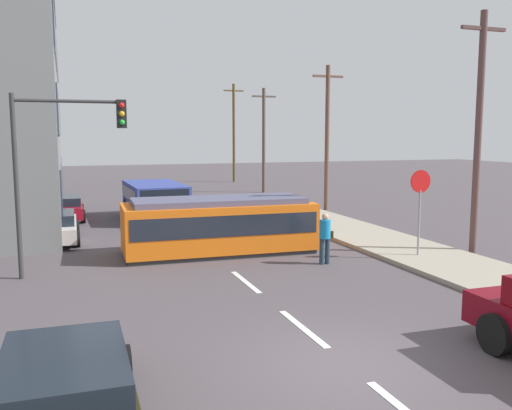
{
  "coord_description": "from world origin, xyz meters",
  "views": [
    {
      "loc": [
        -4.74,
        -8.47,
        4.17
      ],
      "look_at": [
        1.32,
        8.86,
        1.82
      ],
      "focal_mm": 38.35,
      "sensor_mm": 36.0,
      "label": 1
    }
  ],
  "objects_px": {
    "utility_pole_far": "(264,138)",
    "utility_pole_distant": "(234,131)",
    "streetcar_tram": "(219,225)",
    "parked_sedan_mid": "(53,227)",
    "utility_pole_near": "(478,130)",
    "pedestrian_crossing": "(325,235)",
    "city_bus": "(155,199)",
    "stop_sign": "(420,195)",
    "traffic_light_mast": "(61,149)",
    "utility_pole_mid": "(327,135)",
    "parked_sedan_far": "(62,208)",
    "parked_sedan_near": "(65,391)"
  },
  "relations": [
    {
      "from": "stop_sign",
      "to": "utility_pole_near",
      "type": "bearing_deg",
      "value": 3.66
    },
    {
      "from": "city_bus",
      "to": "stop_sign",
      "type": "relative_size",
      "value": 1.81
    },
    {
      "from": "pedestrian_crossing",
      "to": "utility_pole_mid",
      "type": "distance_m",
      "value": 13.51
    },
    {
      "from": "streetcar_tram",
      "to": "pedestrian_crossing",
      "type": "bearing_deg",
      "value": -44.94
    },
    {
      "from": "parked_sedan_near",
      "to": "utility_pole_far",
      "type": "distance_m",
      "value": 32.99
    },
    {
      "from": "utility_pole_near",
      "to": "utility_pole_distant",
      "type": "relative_size",
      "value": 0.97
    },
    {
      "from": "streetcar_tram",
      "to": "traffic_light_mast",
      "type": "height_order",
      "value": "traffic_light_mast"
    },
    {
      "from": "utility_pole_far",
      "to": "utility_pole_distant",
      "type": "height_order",
      "value": "utility_pole_distant"
    },
    {
      "from": "parked_sedan_mid",
      "to": "utility_pole_distant",
      "type": "distance_m",
      "value": 28.84
    },
    {
      "from": "utility_pole_near",
      "to": "stop_sign",
      "type": "bearing_deg",
      "value": -176.34
    },
    {
      "from": "traffic_light_mast",
      "to": "parked_sedan_mid",
      "type": "bearing_deg",
      "value": 94.76
    },
    {
      "from": "pedestrian_crossing",
      "to": "stop_sign",
      "type": "bearing_deg",
      "value": -6.3
    },
    {
      "from": "pedestrian_crossing",
      "to": "parked_sedan_near",
      "type": "bearing_deg",
      "value": -135.02
    },
    {
      "from": "utility_pole_near",
      "to": "utility_pole_mid",
      "type": "bearing_deg",
      "value": 89.2
    },
    {
      "from": "utility_pole_near",
      "to": "parked_sedan_near",
      "type": "bearing_deg",
      "value": -150.46
    },
    {
      "from": "parked_sedan_far",
      "to": "utility_pole_distant",
      "type": "distance_m",
      "value": 23.92
    },
    {
      "from": "parked_sedan_mid",
      "to": "stop_sign",
      "type": "xyz_separation_m",
      "value": [
        11.74,
        -7.12,
        1.57
      ]
    },
    {
      "from": "utility_pole_mid",
      "to": "utility_pole_distant",
      "type": "height_order",
      "value": "utility_pole_distant"
    },
    {
      "from": "pedestrian_crossing",
      "to": "utility_pole_far",
      "type": "relative_size",
      "value": 0.22
    },
    {
      "from": "parked_sedan_mid",
      "to": "stop_sign",
      "type": "distance_m",
      "value": 13.82
    },
    {
      "from": "streetcar_tram",
      "to": "parked_sedan_mid",
      "type": "bearing_deg",
      "value": 144.87
    },
    {
      "from": "utility_pole_distant",
      "to": "stop_sign",
      "type": "bearing_deg",
      "value": -95.63
    },
    {
      "from": "city_bus",
      "to": "stop_sign",
      "type": "bearing_deg",
      "value": -59.31
    },
    {
      "from": "utility_pole_far",
      "to": "utility_pole_distant",
      "type": "relative_size",
      "value": 0.87
    },
    {
      "from": "pedestrian_crossing",
      "to": "parked_sedan_far",
      "type": "xyz_separation_m",
      "value": [
        -8.08,
        12.55,
        -0.32
      ]
    },
    {
      "from": "city_bus",
      "to": "pedestrian_crossing",
      "type": "distance_m",
      "value": 12.06
    },
    {
      "from": "traffic_light_mast",
      "to": "utility_pole_mid",
      "type": "relative_size",
      "value": 0.67
    },
    {
      "from": "streetcar_tram",
      "to": "utility_pole_distant",
      "type": "relative_size",
      "value": 0.78
    },
    {
      "from": "parked_sedan_mid",
      "to": "utility_pole_near",
      "type": "height_order",
      "value": "utility_pole_near"
    },
    {
      "from": "streetcar_tram",
      "to": "parked_sedan_far",
      "type": "height_order",
      "value": "streetcar_tram"
    },
    {
      "from": "streetcar_tram",
      "to": "utility_pole_near",
      "type": "distance_m",
      "value": 9.63
    },
    {
      "from": "parked_sedan_far",
      "to": "traffic_light_mast",
      "type": "height_order",
      "value": "traffic_light_mast"
    },
    {
      "from": "parked_sedan_mid",
      "to": "utility_pole_near",
      "type": "relative_size",
      "value": 0.51
    },
    {
      "from": "pedestrian_crossing",
      "to": "utility_pole_mid",
      "type": "bearing_deg",
      "value": 63.33
    },
    {
      "from": "streetcar_tram",
      "to": "parked_sedan_near",
      "type": "xyz_separation_m",
      "value": [
        -5.2,
        -10.77,
        -0.4
      ]
    },
    {
      "from": "parked_sedan_mid",
      "to": "pedestrian_crossing",
      "type": "bearing_deg",
      "value": -38.7
    },
    {
      "from": "utility_pole_mid",
      "to": "pedestrian_crossing",
      "type": "bearing_deg",
      "value": -116.67
    },
    {
      "from": "streetcar_tram",
      "to": "parked_sedan_near",
      "type": "height_order",
      "value": "streetcar_tram"
    },
    {
      "from": "traffic_light_mast",
      "to": "utility_pole_mid",
      "type": "xyz_separation_m",
      "value": [
        13.86,
        10.47,
        0.4
      ]
    },
    {
      "from": "pedestrian_crossing",
      "to": "parked_sedan_far",
      "type": "height_order",
      "value": "pedestrian_crossing"
    },
    {
      "from": "city_bus",
      "to": "utility_pole_far",
      "type": "height_order",
      "value": "utility_pole_far"
    },
    {
      "from": "utility_pole_mid",
      "to": "utility_pole_distant",
      "type": "xyz_separation_m",
      "value": [
        0.53,
        19.43,
        0.35
      ]
    },
    {
      "from": "parked_sedan_mid",
      "to": "traffic_light_mast",
      "type": "bearing_deg",
      "value": -85.24
    },
    {
      "from": "streetcar_tram",
      "to": "utility_pole_distant",
      "type": "height_order",
      "value": "utility_pole_distant"
    },
    {
      "from": "city_bus",
      "to": "parked_sedan_far",
      "type": "relative_size",
      "value": 1.28
    },
    {
      "from": "streetcar_tram",
      "to": "stop_sign",
      "type": "xyz_separation_m",
      "value": [
        6.11,
        -3.15,
        1.17
      ]
    },
    {
      "from": "parked_sedan_mid",
      "to": "parked_sedan_far",
      "type": "bearing_deg",
      "value": 86.59
    },
    {
      "from": "city_bus",
      "to": "utility_pole_near",
      "type": "relative_size",
      "value": 0.63
    },
    {
      "from": "utility_pole_near",
      "to": "city_bus",
      "type": "bearing_deg",
      "value": 128.91
    },
    {
      "from": "parked_sedan_near",
      "to": "parked_sedan_far",
      "type": "xyz_separation_m",
      "value": [
        -0.09,
        20.53,
        -0.0
      ]
    }
  ]
}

